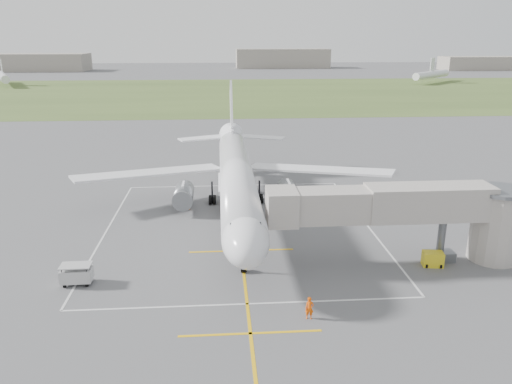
{
  "coord_description": "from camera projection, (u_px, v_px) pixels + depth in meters",
  "views": [
    {
      "loc": [
        -1.82,
        -53.96,
        19.65
      ],
      "look_at": [
        1.86,
        -4.0,
        4.0
      ],
      "focal_mm": 35.0,
      "sensor_mm": 36.0,
      "label": 1
    }
  ],
  "objects": [
    {
      "name": "ramp_worker_wing",
      "position": [
        187.0,
        201.0,
        59.14
      ],
      "size": [
        1.12,
        1.19,
        1.93
      ],
      "primitive_type": "imported",
      "rotation": [
        0.0,
        0.0,
        2.14
      ],
      "color": "orange",
      "rests_on": "ground"
    },
    {
      "name": "gpu_unit",
      "position": [
        433.0,
        259.0,
        44.52
      ],
      "size": [
        1.91,
        1.47,
        1.32
      ],
      "rotation": [
        0.0,
        0.0,
        -0.15
      ],
      "color": "yellow",
      "rests_on": "ground"
    },
    {
      "name": "baggage_cart",
      "position": [
        77.0,
        274.0,
        41.17
      ],
      "size": [
        2.51,
        1.53,
        1.73
      ],
      "rotation": [
        0.0,
        0.0,
        0.02
      ],
      "color": "#B2B2B2",
      "rests_on": "ground"
    },
    {
      "name": "distant_aircraft",
      "position": [
        223.0,
        76.0,
        214.44
      ],
      "size": [
        204.86,
        30.37,
        8.85
      ],
      "color": "white",
      "rests_on": "ground"
    },
    {
      "name": "apron_markings",
      "position": [
        239.0,
        234.0,
        51.81
      ],
      "size": [
        28.2,
        60.0,
        0.01
      ],
      "color": "#EFB30E",
      "rests_on": "ground"
    },
    {
      "name": "airliner",
      "position": [
        237.0,
        177.0,
        56.76
      ],
      "size": [
        38.93,
        46.75,
        13.52
      ],
      "color": "white",
      "rests_on": "ground"
    },
    {
      "name": "grass_strip",
      "position": [
        224.0,
        93.0,
        181.1
      ],
      "size": [
        700.0,
        120.0,
        0.02
      ],
      "primitive_type": "cube",
      "color": "#425826",
      "rests_on": "ground"
    },
    {
      "name": "ground",
      "position": [
        237.0,
        215.0,
        57.35
      ],
      "size": [
        700.0,
        700.0,
        0.0
      ],
      "primitive_type": "plane",
      "color": "#515153",
      "rests_on": "ground"
    },
    {
      "name": "distant_hangars",
      "position": [
        195.0,
        61.0,
        307.12
      ],
      "size": [
        345.0,
        49.0,
        12.0
      ],
      "color": "gray",
      "rests_on": "ground"
    },
    {
      "name": "jet_bridge",
      "position": [
        420.0,
        212.0,
        44.19
      ],
      "size": [
        23.4,
        5.0,
        7.2
      ],
      "color": "gray",
      "rests_on": "ground"
    },
    {
      "name": "ramp_worker_nose",
      "position": [
        309.0,
        308.0,
        36.09
      ],
      "size": [
        0.67,
        0.48,
        1.7
      ],
      "primitive_type": "imported",
      "rotation": [
        0.0,
        0.0,
        -0.13
      ],
      "color": "#FF5808",
      "rests_on": "ground"
    }
  ]
}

